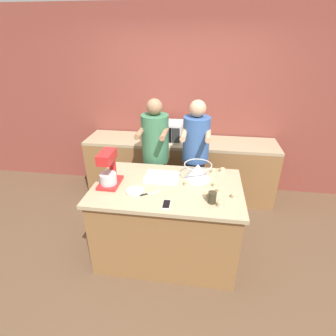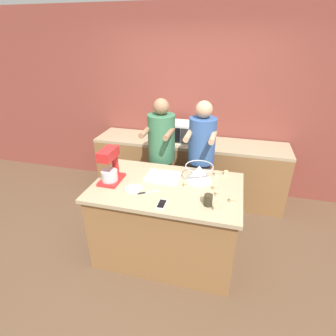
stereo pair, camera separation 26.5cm
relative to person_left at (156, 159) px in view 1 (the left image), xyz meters
The scene contains 23 objects.
ground_plane 1.14m from the person_left, 69.98° to the right, with size 16.00×16.00×0.00m, color brown.
back_wall 1.11m from the person_left, 74.97° to the left, with size 10.00×0.06×2.70m.
island_counter 0.85m from the person_left, 69.98° to the right, with size 1.53×0.95×0.90m.
back_counter 0.77m from the person_left, 67.03° to the left, with size 2.80×0.60×0.90m.
person_left is the anchor object (origin of this frame).
person_right 0.51m from the person_left, ahead, with size 0.34×0.50×1.63m.
stand_mixer 0.85m from the person_left, 113.91° to the right, with size 0.20×0.30×0.37m.
mixing_bowl 0.76m from the person_left, 42.18° to the right, with size 0.30×0.30×0.17m.
baking_tray 0.58m from the person_left, 72.56° to the right, with size 0.36×0.27×0.04m.
microwave_oven 0.63m from the person_left, 89.12° to the left, with size 0.55×0.36×0.27m.
cell_phone 1.09m from the person_left, 74.08° to the right, with size 0.07×0.14×0.01m.
drinking_glass 1.19m from the person_left, 53.22° to the right, with size 0.08×0.08×0.11m.
small_plate 0.87m from the person_left, 92.70° to the right, with size 0.18×0.18×0.02m.
knife 0.89m from the person_left, 83.42° to the right, with size 0.20×0.13×0.01m.
cupcake_0 0.81m from the person_left, 25.35° to the right, with size 0.06×0.06×0.05m.
cupcake_1 1.24m from the person_left, 42.51° to the right, with size 0.06×0.06×0.05m.
cupcake_2 0.74m from the person_left, 126.92° to the right, with size 0.06×0.06×0.05m.
cupcake_3 1.09m from the person_left, 52.68° to the right, with size 0.06×0.06×0.05m.
cupcake_4 1.27m from the person_left, 51.89° to the right, with size 0.06×0.06×0.05m.
cupcake_5 0.99m from the person_left, 41.31° to the right, with size 0.06×0.06×0.05m.
cupcake_6 0.80m from the person_left, 55.98° to the right, with size 0.06×0.06×0.05m.
cupcake_7 0.89m from the person_left, 20.34° to the right, with size 0.06×0.06×0.05m.
cupcake_8 1.09m from the person_left, 44.24° to the right, with size 0.06×0.06×0.05m.
Camera 1 is at (0.34, -2.30, 2.27)m, focal length 28.00 mm.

